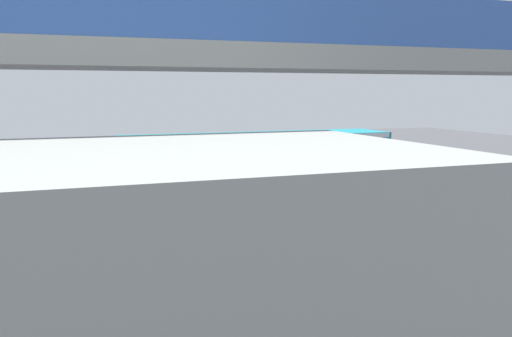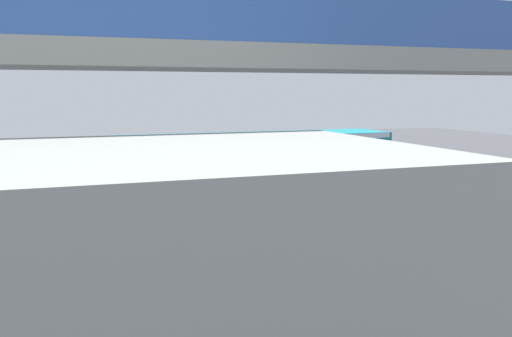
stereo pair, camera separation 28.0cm
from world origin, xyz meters
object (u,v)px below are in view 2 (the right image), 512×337
bicycle_black (480,193)px  city_bus (258,163)px  bicycle_red (480,201)px  traffic_sign (217,157)px  bicycle_green (426,195)px  parked_van (410,193)px

bicycle_black → city_bus: bearing=-13.4°
bicycle_red → traffic_sign: 11.67m
city_bus → bicycle_green: 7.60m
bicycle_green → parked_van: bearing=45.2°
traffic_sign → parked_van: bearing=123.8°
bicycle_red → city_bus: bearing=-23.1°
parked_van → traffic_sign: traffic_sign is taller
traffic_sign → bicycle_black: bearing=153.9°
bicycle_red → bicycle_green: bearing=-53.0°
bicycle_black → bicycle_red: same height
bicycle_green → traffic_sign: bearing=-30.4°
city_bus → bicycle_red: city_bus is taller
traffic_sign → city_bus: bearing=107.6°
bicycle_green → bicycle_red: size_ratio=1.00×
city_bus → bicycle_red: 9.45m
bicycle_black → bicycle_red: bearing=47.9°
bicycle_red → bicycle_black: bearing=-132.1°
bicycle_black → bicycle_green: 2.62m
bicycle_red → traffic_sign: (9.51, -6.59, 1.52)m
parked_van → traffic_sign: 9.35m
city_bus → parked_van: (-4.26, 4.82, -0.70)m
parked_van → bicycle_green: 4.27m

